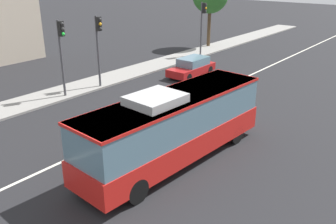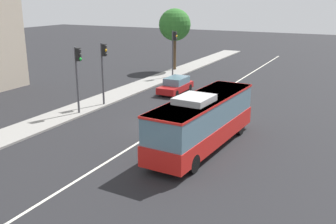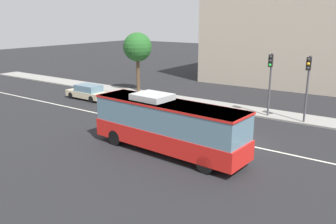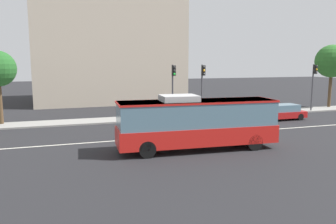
% 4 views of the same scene
% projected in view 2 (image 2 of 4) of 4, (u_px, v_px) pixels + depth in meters
% --- Properties ---
extents(ground_plane, '(160.00, 160.00, 0.00)m').
position_uv_depth(ground_plane, '(167.00, 125.00, 27.68)').
color(ground_plane, black).
extents(sidewalk_kerb, '(80.00, 2.81, 0.14)m').
position_uv_depth(sidewalk_kerb, '(77.00, 110.00, 31.18)').
color(sidewalk_kerb, gray).
rests_on(sidewalk_kerb, ground_plane).
extents(lane_centre_line, '(76.00, 0.16, 0.01)m').
position_uv_depth(lane_centre_line, '(167.00, 125.00, 27.68)').
color(lane_centre_line, silver).
rests_on(lane_centre_line, ground_plane).
extents(transit_bus, '(10.13, 3.09, 3.46)m').
position_uv_depth(transit_bus, '(203.00, 119.00, 23.02)').
color(transit_bus, red).
rests_on(transit_bus, ground_plane).
extents(sedan_red, '(4.50, 1.82, 1.46)m').
position_uv_depth(sedan_red, '(176.00, 85.00, 36.93)').
color(sedan_red, '#B21919').
rests_on(sedan_red, ground_plane).
extents(traffic_light_near_corner, '(0.34, 0.62, 5.20)m').
position_uv_depth(traffic_light_near_corner, '(174.00, 46.00, 43.04)').
color(traffic_light_near_corner, '#47474C').
rests_on(traffic_light_near_corner, ground_plane).
extents(traffic_light_mid_block, '(0.34, 0.62, 5.20)m').
position_uv_depth(traffic_light_mid_block, '(78.00, 69.00, 29.19)').
color(traffic_light_mid_block, '#47474C').
rests_on(traffic_light_mid_block, ground_plane).
extents(traffic_light_far_corner, '(0.32, 0.62, 5.20)m').
position_uv_depth(traffic_light_far_corner, '(104.00, 63.00, 31.60)').
color(traffic_light_far_corner, '#47474C').
rests_on(traffic_light_far_corner, ground_plane).
extents(street_tree_kerbside_left, '(3.84, 3.84, 7.47)m').
position_uv_depth(street_tree_kerbside_left, '(175.00, 25.00, 46.85)').
color(street_tree_kerbside_left, '#4C3823').
rests_on(street_tree_kerbside_left, ground_plane).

